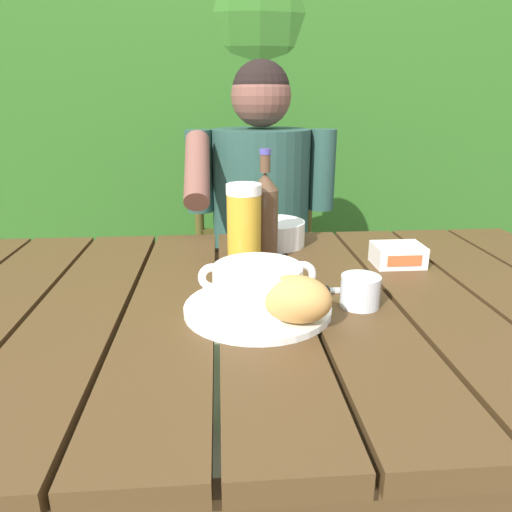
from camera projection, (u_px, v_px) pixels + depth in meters
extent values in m
cube|color=#4A331A|center=(83.00, 313.00, 0.88)|extent=(0.16, 0.90, 0.04)
cube|color=#4A331A|center=(173.00, 310.00, 0.89)|extent=(0.16, 0.90, 0.04)
cube|color=#4A331A|center=(260.00, 307.00, 0.90)|extent=(0.16, 0.90, 0.04)
cube|color=#4A331A|center=(346.00, 304.00, 0.91)|extent=(0.16, 0.90, 0.04)
cube|color=#4A331A|center=(429.00, 301.00, 0.93)|extent=(0.16, 0.90, 0.04)
cube|color=#4A331A|center=(509.00, 298.00, 0.94)|extent=(0.16, 0.90, 0.04)
cube|color=#4A331A|center=(247.00, 263.00, 1.32)|extent=(1.45, 0.03, 0.08)
cube|color=#4A331A|center=(5.00, 378.00, 1.36)|extent=(0.06, 0.06, 0.74)
cube|color=#4A331A|center=(474.00, 358.00, 1.46)|extent=(0.06, 0.06, 0.74)
cube|color=#2B5E1E|center=(232.00, 129.00, 2.37)|extent=(3.30, 0.60, 1.98)
cylinder|color=#4C3823|center=(252.00, 197.00, 2.64)|extent=(0.10, 0.10, 1.22)
sphere|color=#2B5E1E|center=(252.00, 28.00, 2.36)|extent=(0.99, 0.99, 0.99)
cylinder|color=#4C3823|center=(126.00, 148.00, 2.50)|extent=(0.10, 0.10, 1.77)
cylinder|color=#4C3823|center=(234.00, 81.00, 2.44)|extent=(0.10, 0.10, 2.44)
cylinder|color=#453F17|center=(324.00, 368.00, 1.68)|extent=(0.04, 0.04, 0.45)
cylinder|color=#453F17|center=(200.00, 373.00, 1.65)|extent=(0.04, 0.04, 0.45)
cylinder|color=#453F17|center=(304.00, 317.00, 2.07)|extent=(0.04, 0.04, 0.45)
cylinder|color=#453F17|center=(203.00, 320.00, 2.04)|extent=(0.04, 0.04, 0.45)
cube|color=#453F17|center=(258.00, 287.00, 1.79)|extent=(0.48, 0.45, 0.02)
cylinder|color=#453F17|center=(308.00, 215.00, 1.93)|extent=(0.04, 0.04, 0.47)
cylinder|color=#453F17|center=(199.00, 217.00, 1.90)|extent=(0.04, 0.04, 0.47)
cube|color=#453F17|center=(254.00, 233.00, 1.93)|extent=(0.44, 0.02, 0.04)
cube|color=#453F17|center=(254.00, 205.00, 1.90)|extent=(0.44, 0.02, 0.04)
cube|color=#453F17|center=(254.00, 175.00, 1.86)|extent=(0.44, 0.02, 0.04)
cylinder|color=#26483E|center=(291.00, 384.00, 1.58)|extent=(0.11, 0.11, 0.45)
cylinder|color=#26483E|center=(288.00, 295.00, 1.59)|extent=(0.13, 0.40, 0.13)
cylinder|color=#26483E|center=(240.00, 387.00, 1.57)|extent=(0.11, 0.11, 0.45)
cylinder|color=#26483E|center=(238.00, 296.00, 1.57)|extent=(0.13, 0.40, 0.13)
cylinder|color=#26483E|center=(261.00, 211.00, 1.59)|extent=(0.32, 0.32, 0.53)
sphere|color=brown|center=(261.00, 96.00, 1.47)|extent=(0.19, 0.19, 0.19)
sphere|color=black|center=(261.00, 90.00, 1.47)|extent=(0.18, 0.18, 0.18)
cylinder|color=#26483E|center=(322.00, 170.00, 1.54)|extent=(0.08, 0.08, 0.26)
cylinder|color=#26483E|center=(199.00, 172.00, 1.51)|extent=(0.08, 0.08, 0.26)
cylinder|color=brown|center=(197.00, 169.00, 1.35)|extent=(0.07, 0.25, 0.21)
cylinder|color=white|center=(258.00, 308.00, 0.84)|extent=(0.26, 0.26, 0.01)
cylinder|color=white|center=(258.00, 286.00, 0.83)|extent=(0.16, 0.16, 0.07)
cylinder|color=#B35C19|center=(258.00, 277.00, 0.82)|extent=(0.14, 0.14, 0.01)
torus|color=white|center=(212.00, 277.00, 0.81)|extent=(0.05, 0.01, 0.05)
torus|color=white|center=(302.00, 275.00, 0.83)|extent=(0.05, 0.01, 0.05)
ellipsoid|color=tan|center=(296.00, 299.00, 0.77)|extent=(0.14, 0.13, 0.08)
cylinder|color=gold|center=(244.00, 232.00, 1.03)|extent=(0.07, 0.07, 0.17)
cylinder|color=white|center=(244.00, 189.00, 1.00)|extent=(0.08, 0.08, 0.02)
cylinder|color=brown|center=(265.00, 225.00, 1.09)|extent=(0.06, 0.06, 0.16)
cone|color=brown|center=(265.00, 181.00, 1.06)|extent=(0.06, 0.06, 0.04)
cylinder|color=brown|center=(265.00, 163.00, 1.04)|extent=(0.02, 0.02, 0.04)
cylinder|color=#464297|center=(265.00, 152.00, 1.04)|extent=(0.03, 0.03, 0.01)
cylinder|color=silver|center=(360.00, 291.00, 0.85)|extent=(0.07, 0.07, 0.06)
cube|color=white|center=(398.00, 255.00, 1.07)|extent=(0.11, 0.08, 0.05)
cube|color=#E06031|center=(405.00, 261.00, 1.03)|extent=(0.08, 0.00, 0.02)
cube|color=silver|center=(346.00, 290.00, 0.93)|extent=(0.13, 0.02, 0.00)
cube|color=black|center=(312.00, 290.00, 0.92)|extent=(0.07, 0.02, 0.01)
cylinder|color=white|center=(274.00, 233.00, 1.21)|extent=(0.16, 0.16, 0.06)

